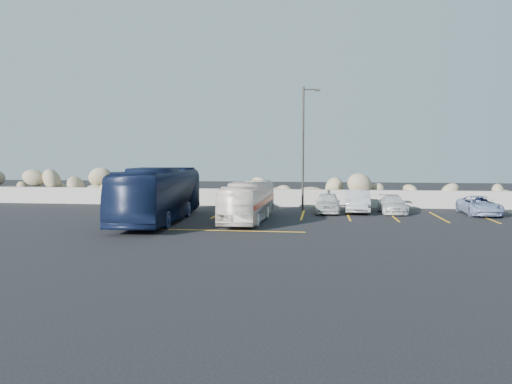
# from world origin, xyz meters

# --- Properties ---
(ground) EXTENTS (90.00, 90.00, 0.00)m
(ground) POSITION_xyz_m (0.00, 0.00, 0.00)
(ground) COLOR black
(ground) RESTS_ON ground
(seawall) EXTENTS (60.00, 0.40, 1.20)m
(seawall) POSITION_xyz_m (0.00, 12.00, 0.60)
(seawall) COLOR gray
(seawall) RESTS_ON ground
(riprap_pile) EXTENTS (54.00, 2.80, 2.60)m
(riprap_pile) POSITION_xyz_m (0.00, 13.20, 1.30)
(riprap_pile) COLOR #9C8B66
(riprap_pile) RESTS_ON ground
(parking_lines) EXTENTS (18.16, 9.36, 0.01)m
(parking_lines) POSITION_xyz_m (4.64, 5.57, 0.01)
(parking_lines) COLOR orange
(parking_lines) RESTS_ON ground
(lamppost) EXTENTS (1.14, 0.18, 8.00)m
(lamppost) POSITION_xyz_m (2.56, 9.50, 4.30)
(lamppost) COLOR #2F2C2A
(lamppost) RESTS_ON ground
(vintage_bus) EXTENTS (2.05, 7.74, 2.14)m
(vintage_bus) POSITION_xyz_m (-0.24, 3.82, 1.07)
(vintage_bus) COLOR silver
(vintage_bus) RESTS_ON ground
(tour_coach) EXTENTS (3.09, 10.67, 2.94)m
(tour_coach) POSITION_xyz_m (-5.01, 3.00, 1.47)
(tour_coach) COLOR #0F1834
(tour_coach) RESTS_ON ground
(car_a) EXTENTS (1.57, 3.77, 1.28)m
(car_a) POSITION_xyz_m (4.10, 8.24, 0.64)
(car_a) COLOR silver
(car_a) RESTS_ON ground
(car_b) EXTENTS (1.67, 4.27, 1.38)m
(car_b) POSITION_xyz_m (5.98, 8.86, 0.69)
(car_b) COLOR #B7B7BC
(car_b) RESTS_ON ground
(car_c) EXTENTS (1.54, 3.71, 1.07)m
(car_c) POSITION_xyz_m (8.10, 8.71, 0.54)
(car_c) COLOR silver
(car_c) RESTS_ON ground
(car_d) EXTENTS (1.91, 4.08, 1.13)m
(car_d) POSITION_xyz_m (13.17, 8.45, 0.56)
(car_d) COLOR #899BC3
(car_d) RESTS_ON ground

